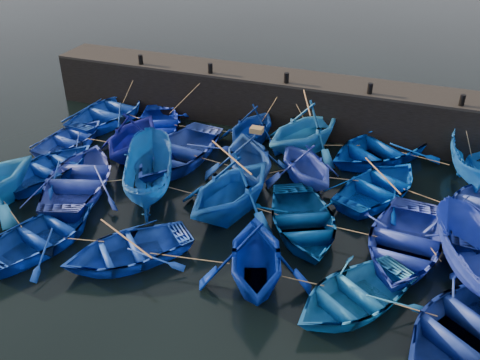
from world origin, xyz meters
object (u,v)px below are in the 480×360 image
(boat_8, at_px, (176,152))
(boat_13, at_px, (51,167))
(wooden_crate, at_px, (257,130))
(boat_0, at_px, (111,111))

(boat_8, relative_size, boat_13, 1.26)
(wooden_crate, bearing_deg, boat_13, -162.33)
(wooden_crate, bearing_deg, boat_0, 160.25)
(boat_0, bearing_deg, boat_8, 157.87)
(boat_0, distance_m, wooden_crate, 9.99)
(boat_8, distance_m, wooden_crate, 4.35)
(boat_8, height_order, boat_13, boat_8)
(boat_8, xyz_separation_m, wooden_crate, (3.92, -0.30, 1.87))
(boat_0, bearing_deg, boat_13, 104.81)
(boat_8, bearing_deg, boat_13, -139.86)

